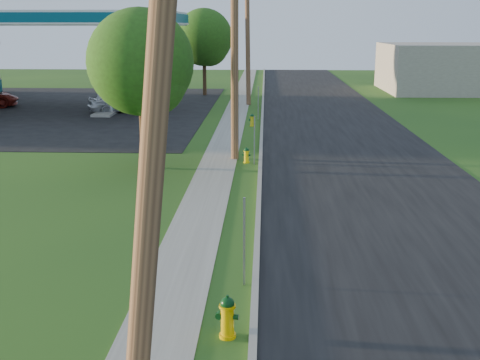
% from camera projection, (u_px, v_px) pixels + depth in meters
% --- Properties ---
extents(road, '(8.00, 120.00, 0.02)m').
position_uv_depth(road, '(387.00, 209.00, 18.65)').
color(road, black).
rests_on(road, ground).
extents(curb, '(0.15, 120.00, 0.15)m').
position_uv_depth(curb, '(259.00, 205.00, 18.80)').
color(curb, gray).
rests_on(curb, ground).
extents(sidewalk, '(1.50, 120.00, 0.03)m').
position_uv_depth(sidewalk, '(203.00, 206.00, 18.89)').
color(sidewalk, gray).
rests_on(sidewalk, ground).
extents(forecourt, '(26.00, 28.00, 0.02)m').
position_uv_depth(forecourt, '(20.00, 109.00, 40.77)').
color(forecourt, black).
rests_on(forecourt, ground).
extents(utility_pole_near, '(1.40, 0.32, 9.48)m').
position_uv_depth(utility_pole_near, '(156.00, 90.00, 7.02)').
color(utility_pole_near, brown).
rests_on(utility_pole_near, ground).
extents(utility_pole_mid, '(1.40, 0.32, 9.80)m').
position_uv_depth(utility_pole_mid, '(235.00, 40.00, 24.40)').
color(utility_pole_mid, brown).
rests_on(utility_pole_mid, ground).
extents(utility_pole_far, '(1.40, 0.32, 9.50)m').
position_uv_depth(utility_pole_far, '(248.00, 36.00, 41.85)').
color(utility_pole_far, brown).
rests_on(utility_pole_far, ground).
extents(sign_post_near, '(0.05, 0.04, 2.00)m').
position_uv_depth(sign_post_near, '(244.00, 242.00, 12.97)').
color(sign_post_near, gray).
rests_on(sign_post_near, ground).
extents(sign_post_mid, '(0.05, 0.04, 2.00)m').
position_uv_depth(sign_post_mid, '(254.00, 140.00, 24.38)').
color(sign_post_mid, gray).
rests_on(sign_post_mid, ground).
extents(sign_post_far, '(0.05, 0.04, 2.00)m').
position_uv_depth(sign_post_far, '(258.00, 103.00, 36.19)').
color(sign_post_far, gray).
rests_on(sign_post_far, ground).
extents(gas_canopy, '(18.18, 9.18, 6.40)m').
position_uv_depth(gas_canopy, '(41.00, 19.00, 39.22)').
color(gas_canopy, silver).
rests_on(gas_canopy, ground).
extents(fuel_pump_ne, '(1.20, 3.20, 1.90)m').
position_uv_depth(fuel_pump_ne, '(106.00, 103.00, 38.39)').
color(fuel_pump_ne, gray).
rests_on(fuel_pump_ne, ground).
extents(fuel_pump_se, '(1.20, 3.20, 1.90)m').
position_uv_depth(fuel_pump_se, '(121.00, 96.00, 42.26)').
color(fuel_pump_se, gray).
rests_on(fuel_pump_se, ground).
extents(price_pylon, '(0.34, 2.04, 6.85)m').
position_uv_depth(price_pylon, '(162.00, 27.00, 29.76)').
color(price_pylon, gray).
rests_on(price_pylon, ground).
extents(distant_building, '(14.00, 10.00, 4.00)m').
position_uv_depth(distant_building, '(468.00, 68.00, 51.47)').
color(distant_building, gray).
rests_on(distant_building, ground).
extents(tree_verge, '(4.10, 4.10, 6.22)m').
position_uv_depth(tree_verge, '(143.00, 67.00, 22.97)').
color(tree_verge, '#3B2414').
rests_on(tree_verge, ground).
extents(tree_lot, '(4.54, 4.54, 6.87)m').
position_uv_depth(tree_lot, '(205.00, 40.00, 47.80)').
color(tree_lot, '#3B2414').
rests_on(tree_lot, ground).
extents(hydrant_near, '(0.43, 0.38, 0.83)m').
position_uv_depth(hydrant_near, '(227.00, 317.00, 10.90)').
color(hydrant_near, '#DBAC03').
rests_on(hydrant_near, ground).
extents(hydrant_mid, '(0.34, 0.31, 0.67)m').
position_uv_depth(hydrant_mid, '(246.00, 155.00, 24.84)').
color(hydrant_mid, yellow).
rests_on(hydrant_mid, ground).
extents(hydrant_far, '(0.37, 0.33, 0.73)m').
position_uv_depth(hydrant_far, '(252.00, 120.00, 33.85)').
color(hydrant_far, yellow).
rests_on(hydrant_far, ground).
extents(car_silver, '(4.72, 3.43, 1.49)m').
position_uv_depth(car_silver, '(122.00, 101.00, 39.24)').
color(car_silver, '#B5B8BE').
rests_on(car_silver, ground).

